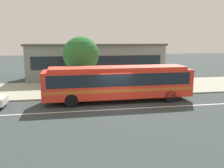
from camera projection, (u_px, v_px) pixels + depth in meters
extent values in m
plane|color=#333C3C|center=(117.00, 106.00, 18.21)|extent=(120.00, 120.00, 0.00)
cube|color=#9F9F8C|center=(103.00, 88.00, 24.79)|extent=(60.00, 8.00, 0.12)
cube|color=silver|center=(119.00, 109.00, 17.44)|extent=(56.00, 0.16, 0.01)
cube|color=red|center=(118.00, 83.00, 19.43)|extent=(11.77, 2.54, 2.15)
cube|color=red|center=(118.00, 68.00, 19.21)|extent=(10.82, 2.24, 0.24)
cube|color=#19232D|center=(118.00, 78.00, 19.35)|extent=(11.06, 2.56, 0.94)
cube|color=#D46325|center=(118.00, 88.00, 19.50)|extent=(11.53, 2.57, 0.24)
cube|color=#19232D|center=(186.00, 76.00, 20.41)|extent=(0.13, 2.18, 1.03)
cylinder|color=black|center=(160.00, 90.00, 21.39)|extent=(1.00, 0.29, 1.00)
cylinder|color=black|center=(170.00, 96.00, 19.28)|extent=(1.00, 0.29, 1.00)
cylinder|color=black|center=(71.00, 94.00, 19.99)|extent=(1.00, 0.29, 1.00)
cylinder|color=black|center=(71.00, 101.00, 17.87)|extent=(1.00, 0.29, 1.00)
cylinder|color=#2C2B4D|center=(150.00, 86.00, 23.12)|extent=(0.14, 0.14, 0.83)
cylinder|color=#2C2B4D|center=(148.00, 86.00, 23.10)|extent=(0.14, 0.14, 0.83)
cylinder|color=green|center=(149.00, 79.00, 22.98)|extent=(0.36, 0.36, 0.58)
sphere|color=#B68990|center=(149.00, 75.00, 22.90)|extent=(0.24, 0.24, 0.24)
cylinder|color=gray|center=(151.00, 80.00, 22.00)|extent=(0.08, 0.08, 2.45)
cube|color=yellow|center=(151.00, 68.00, 21.81)|extent=(0.07, 0.44, 0.56)
cylinder|color=brown|center=(82.00, 80.00, 22.49)|extent=(0.35, 0.35, 2.29)
sphere|color=#296E33|center=(81.00, 55.00, 22.06)|extent=(3.30, 3.30, 3.30)
cube|color=gray|center=(95.00, 62.00, 31.00)|extent=(16.38, 6.11, 4.18)
cube|color=#19232D|center=(98.00, 62.00, 27.99)|extent=(15.07, 0.04, 1.50)
cube|color=#494841|center=(95.00, 44.00, 30.59)|extent=(16.78, 6.51, 0.24)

